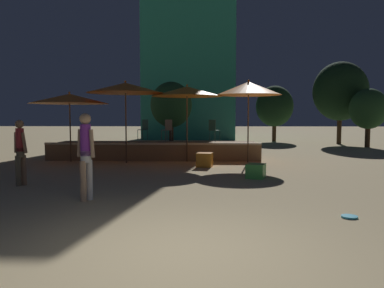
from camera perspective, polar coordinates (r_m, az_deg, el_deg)
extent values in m
plane|color=#D1B784|center=(5.03, -2.38, -16.37)|extent=(120.00, 120.00, 0.00)
cube|color=olive|center=(15.95, -5.51, -0.96)|extent=(8.57, 2.33, 0.64)
cube|color=#CCB793|center=(14.81, -6.07, 0.03)|extent=(8.57, 0.12, 0.08)
cylinder|color=brown|center=(14.42, 8.55, 2.29)|extent=(0.05, 0.05, 2.57)
cone|color=orange|center=(14.45, 8.62, 8.38)|extent=(2.48, 2.48, 0.50)
sphere|color=orange|center=(14.47, 8.63, 9.53)|extent=(0.08, 0.08, 0.08)
cylinder|color=brown|center=(15.23, -18.06, 1.63)|extent=(0.05, 0.05, 2.25)
cone|color=orange|center=(15.23, -18.17, 6.58)|extent=(3.00, 3.00, 0.38)
sphere|color=orange|center=(15.25, -18.19, 7.43)|extent=(0.08, 0.08, 0.08)
cylinder|color=brown|center=(14.53, -0.76, 2.28)|extent=(0.05, 0.05, 2.53)
cone|color=orange|center=(14.55, -0.77, 8.02)|extent=(2.73, 2.73, 0.38)
sphere|color=orange|center=(14.57, -0.77, 8.92)|extent=(0.08, 0.08, 0.08)
cylinder|color=brown|center=(14.30, -10.03, 2.38)|extent=(0.05, 0.05, 2.63)
cone|color=orange|center=(14.33, -10.11, 8.42)|extent=(2.88, 2.88, 0.39)
sphere|color=orange|center=(14.35, -10.12, 9.34)|extent=(0.08, 0.08, 0.08)
cube|color=orange|center=(13.06, 1.94, -2.43)|extent=(0.61, 0.61, 0.49)
cube|color=#4CC651|center=(10.86, 9.69, -4.08)|extent=(0.64, 0.64, 0.41)
cylinder|color=tan|center=(8.10, -16.25, -5.46)|extent=(0.13, 0.13, 0.85)
cylinder|color=white|center=(8.22, -15.34, -5.30)|extent=(0.13, 0.13, 0.85)
cylinder|color=white|center=(8.09, -15.86, -1.86)|extent=(0.22, 0.22, 0.24)
cylinder|color=purple|center=(8.07, -15.91, 0.59)|extent=(0.22, 0.22, 0.65)
cylinder|color=tan|center=(7.94, -15.00, 0.06)|extent=(0.15, 0.13, 0.58)
cylinder|color=tan|center=(8.20, -16.78, 0.15)|extent=(0.15, 0.13, 0.58)
sphere|color=tan|center=(8.05, -15.98, 3.72)|extent=(0.23, 0.23, 0.23)
cylinder|color=#72664C|center=(10.46, -24.97, -3.73)|extent=(0.13, 0.13, 0.77)
cylinder|color=#997051|center=(10.56, -24.26, -3.64)|extent=(0.13, 0.13, 0.77)
cylinder|color=#72664C|center=(10.46, -24.69, -1.15)|extent=(0.20, 0.20, 0.24)
cylinder|color=#B22D33|center=(10.43, -24.75, 0.58)|extent=(0.20, 0.20, 0.59)
cylinder|color=#997051|center=(10.31, -24.20, 0.16)|extent=(0.20, 0.15, 0.53)
cylinder|color=#997051|center=(10.57, -25.26, 0.22)|extent=(0.13, 0.12, 0.53)
sphere|color=#997051|center=(10.42, -24.82, 2.78)|extent=(0.21, 0.21, 0.21)
cylinder|color=#1E4C47|center=(16.66, -8.27, 1.39)|extent=(0.02, 0.02, 0.45)
cylinder|color=#1E4C47|center=(16.44, -7.56, 1.36)|extent=(0.02, 0.02, 0.45)
cylinder|color=#1E4C47|center=(16.86, -7.52, 1.43)|extent=(0.02, 0.02, 0.45)
cylinder|color=#1E4C47|center=(16.65, -6.81, 1.40)|extent=(0.02, 0.02, 0.45)
cylinder|color=#1E4C47|center=(16.64, -7.55, 2.17)|extent=(0.40, 0.40, 0.02)
cube|color=#1E4C47|center=(16.75, -7.13, 2.96)|extent=(0.30, 0.24, 0.45)
cylinder|color=#47474C|center=(16.26, -3.82, 1.36)|extent=(0.02, 0.02, 0.45)
cylinder|color=#47474C|center=(16.09, -4.68, 1.32)|extent=(0.02, 0.02, 0.45)
cylinder|color=#47474C|center=(16.02, -3.19, 1.32)|extent=(0.02, 0.02, 0.45)
cylinder|color=#47474C|center=(15.85, -4.06, 1.28)|extent=(0.02, 0.02, 0.45)
cylinder|color=#47474C|center=(16.04, -3.94, 2.12)|extent=(0.40, 0.40, 0.02)
cube|color=#47474C|center=(15.90, -3.58, 2.92)|extent=(0.29, 0.26, 0.45)
cylinder|color=#1E4C47|center=(15.72, 4.26, 1.26)|extent=(0.02, 0.02, 0.45)
cylinder|color=#1E4C47|center=(15.91, 3.42, 1.30)|extent=(0.02, 0.02, 0.45)
cylinder|color=#1E4C47|center=(15.49, 3.57, 1.21)|extent=(0.02, 0.02, 0.45)
cylinder|color=#1E4C47|center=(15.68, 2.72, 1.26)|extent=(0.02, 0.02, 0.45)
cylinder|color=#1E4C47|center=(15.69, 3.49, 2.08)|extent=(0.40, 0.40, 0.02)
cube|color=#1E4C47|center=(15.55, 3.10, 2.89)|extent=(0.29, 0.26, 0.45)
cylinder|color=#33B2D8|center=(7.20, 22.86, -10.16)|extent=(0.28, 0.28, 0.03)
cylinder|color=#3D2B1C|center=(25.56, 21.51, 2.04)|extent=(0.28, 0.28, 1.82)
ellipsoid|color=black|center=(25.59, 21.66, 7.47)|extent=(3.37, 3.37, 3.70)
cylinder|color=#3D2B1C|center=(23.80, -3.17, 1.59)|extent=(0.28, 0.28, 1.32)
ellipsoid|color=#1E4223|center=(23.78, -3.19, 6.01)|extent=(2.62, 2.62, 2.88)
cylinder|color=#3D2B1C|center=(23.41, 25.18, 1.06)|extent=(0.28, 0.28, 1.25)
ellipsoid|color=#1E4223|center=(23.39, 25.30, 4.87)|extent=(2.07, 2.07, 2.28)
cylinder|color=#3D2B1C|center=(27.02, 12.41, 1.79)|extent=(0.28, 0.28, 1.30)
ellipsoid|color=#19381E|center=(27.01, 12.47, 5.64)|extent=(2.60, 2.60, 2.86)
cube|color=teal|center=(29.92, -0.48, 14.99)|extent=(6.95, 3.92, 14.67)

